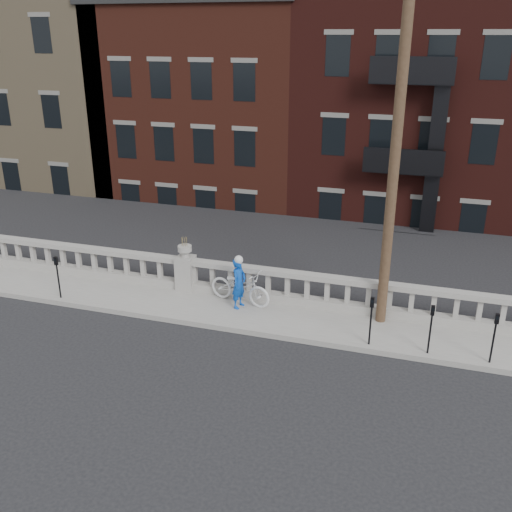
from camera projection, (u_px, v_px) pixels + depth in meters
The scene contains 12 objects.
ground at pixel (126, 354), 14.94m from camera, with size 120.00×120.00×0.00m, color black.
sidewalk at pixel (174, 303), 17.58m from camera, with size 32.00×2.20×0.15m, color gray.
balustrade at pixel (186, 274), 18.21m from camera, with size 28.00×0.34×1.03m.
planter_pedestal at pixel (186, 269), 18.14m from camera, with size 0.55×0.55×1.76m.
lower_level at pixel (322, 125), 34.27m from camera, with size 80.00×44.00×20.80m.
utility_pole at pixel (396, 143), 14.49m from camera, with size 1.60×0.28×10.00m.
parking_meter_a at pixel (57, 273), 17.45m from camera, with size 0.10×0.09×1.36m.
parking_meter_b at pixel (371, 316), 14.81m from camera, with size 0.10×0.09×1.36m.
parking_meter_c at pixel (431, 324), 14.39m from camera, with size 0.10×0.09×1.36m.
parking_meter_d at pixel (495, 333), 13.97m from camera, with size 0.10×0.09×1.36m.
bicycle at pixel (240, 286), 17.24m from camera, with size 0.71×2.04×1.07m, color silver.
cyclist at pixel (239, 283), 16.88m from camera, with size 0.56×0.37×1.54m, color #0B44B3.
Camera 1 is at (7.13, -11.34, 7.88)m, focal length 40.00 mm.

